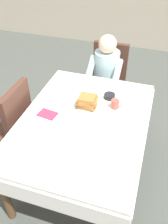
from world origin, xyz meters
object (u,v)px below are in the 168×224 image
spoon_near_edge (77,131)px  bowl_butter (110,96)px  knife_right_of_plate (106,113)px  breakfast_stack (87,102)px  diner_person (106,72)px  chair_left_side (11,120)px  chair_diner (108,75)px  plate_breakfast (87,108)px  cup_coffee (115,104)px  fork_left_of_plate (67,106)px  syrup_pitcher (71,91)px  dining_table_main (83,127)px

spoon_near_edge → bowl_butter: bearing=84.2°
bowl_butter → spoon_near_edge: bearing=-105.7°
knife_right_of_plate → breakfast_stack: bearing=87.1°
diner_person → chair_left_side: 1.26m
chair_diner → diner_person: size_ratio=0.83×
chair_diner → breakfast_stack: size_ratio=4.62×
breakfast_stack → bowl_butter: (0.16, 0.22, -0.06)m
plate_breakfast → knife_right_of_plate: plate_breakfast is taller
diner_person → knife_right_of_plate: 0.90m
breakfast_stack → chair_left_side: bearing=-167.3°
diner_person → cup_coffee: (0.27, -0.75, 0.11)m
cup_coffee → fork_left_of_plate: bearing=-165.5°
breakfast_stack → spoon_near_edge: bearing=-88.9°
spoon_near_edge → fork_left_of_plate: bearing=133.0°
syrup_pitcher → diner_person: bearing=74.2°
fork_left_of_plate → knife_right_of_plate: (0.38, 0.00, 0.00)m
dining_table_main → breakfast_stack: (-0.01, 0.17, 0.17)m
chair_diner → plate_breakfast: (0.02, -1.00, 0.22)m
breakfast_stack → fork_left_of_plate: size_ratio=1.12×
breakfast_stack → syrup_pitcher: bearing=142.3°
chair_diner → knife_right_of_plate: 1.07m
fork_left_of_plate → plate_breakfast: bearing=-87.0°
chair_diner → chair_left_side: same height
plate_breakfast → cup_coffee: cup_coffee is taller
chair_left_side → cup_coffee: 1.07m
syrup_pitcher → dining_table_main: bearing=-55.6°
cup_coffee → syrup_pitcher: bearing=170.5°
syrup_pitcher → spoon_near_edge: 0.54m
diner_person → chair_left_side: (-0.73, -1.01, -0.14)m
chair_diner → knife_right_of_plate: chair_diner is taller
chair_diner → plate_breakfast: chair_diner is taller
fork_left_of_plate → knife_right_of_plate: 0.38m
bowl_butter → plate_breakfast: bearing=-125.5°
plate_breakfast → knife_right_of_plate: size_ratio=1.40×
chair_left_side → syrup_pitcher: size_ratio=11.63×
dining_table_main → fork_left_of_plate: 0.27m
cup_coffee → fork_left_of_plate: 0.45m
dining_table_main → chair_left_side: bearing=180.0°
fork_left_of_plate → chair_diner: bearing=-12.2°
chair_diner → syrup_pitcher: size_ratio=11.63×
dining_table_main → diner_person: 1.01m
diner_person → knife_right_of_plate: (0.21, -0.87, 0.07)m
cup_coffee → knife_right_of_plate: size_ratio=0.57×
fork_left_of_plate → chair_left_side: bearing=101.6°
fork_left_of_plate → spoon_near_edge: size_ratio=1.20×
syrup_pitcher → fork_left_of_plate: syrup_pitcher is taller
dining_table_main → cup_coffee: cup_coffee is taller
plate_breakfast → spoon_near_edge: size_ratio=1.87×
plate_breakfast → knife_right_of_plate: bearing=-6.0°
cup_coffee → syrup_pitcher: (-0.46, 0.08, -0.01)m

